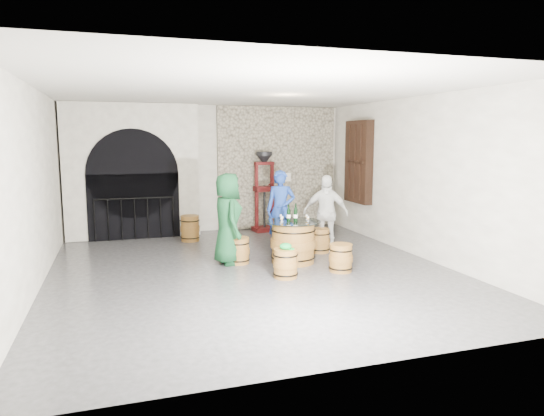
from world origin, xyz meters
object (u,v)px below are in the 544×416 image
object	(u,v)px
barrel_stool_far	(282,239)
wine_bottle_center	(296,215)
person_blue	(281,210)
corking_press	(264,185)
barrel_stool_near_left	(286,263)
barrel_stool_left	(239,251)
wine_bottle_left	(289,215)
side_barrel	(190,228)
barrel_table	(293,242)
barrel_stool_near_right	(341,258)
person_green	(228,219)
person_white	(326,213)
barrel_stool_right	(320,240)
wine_bottle_right	(296,213)

from	to	relation	value
barrel_stool_far	wine_bottle_center	xyz separation A→B (m)	(-0.11, -1.09, 0.69)
wine_bottle_center	person_blue	bearing A→B (deg)	83.93
corking_press	barrel_stool_near_left	bearing A→B (deg)	-108.07
barrel_stool_left	barrel_stool_far	xyz separation A→B (m)	(1.15, 0.78, 0.00)
wine_bottle_left	person_blue	bearing A→B (deg)	78.03
side_barrel	barrel_table	bearing A→B (deg)	-58.29
barrel_stool_left	barrel_table	bearing A→B (deg)	-14.22
barrel_stool_near_right	barrel_stool_near_left	xyz separation A→B (m)	(-1.07, -0.07, 0.00)
wine_bottle_center	barrel_stool_near_right	bearing A→B (deg)	-55.04
barrel_stool_left	barrel_stool_far	size ratio (longest dim) A/B	1.00
barrel_table	barrel_stool_far	distance (m)	1.06
barrel_stool_far	barrel_stool_near_right	xyz separation A→B (m)	(0.46, -1.90, 0.00)
barrel_stool_left	corking_press	distance (m)	3.44
person_green	wine_bottle_center	size ratio (longest dim) A/B	5.33
corking_press	person_white	bearing A→B (deg)	-82.27
barrel_table	corking_press	world-z (taller)	corking_press
barrel_stool_right	wine_bottle_left	bearing A→B (deg)	-145.07
wine_bottle_left	barrel_stool_near_left	bearing A→B (deg)	-112.61
person_blue	wine_bottle_center	distance (m)	1.28
barrel_stool_left	corking_press	world-z (taller)	corking_press
side_barrel	barrel_stool_right	bearing A→B (deg)	-38.79
barrel_table	barrel_stool_right	xyz separation A→B (m)	(0.83, 0.63, -0.15)
person_green	person_blue	xyz separation A→B (m)	(1.37, 0.91, -0.02)
barrel_stool_near_left	barrel_stool_far	bearing A→B (deg)	72.56
barrel_stool_far	side_barrel	size ratio (longest dim) A/B	0.83
person_green	person_white	distance (m)	2.27
barrel_stool_left	barrel_stool_right	world-z (taller)	same
person_blue	corking_press	size ratio (longest dim) A/B	0.83
wine_bottle_right	corking_press	distance (m)	3.18
person_green	person_blue	world-z (taller)	person_green
person_white	barrel_stool_near_right	bearing A→B (deg)	-74.87
barrel_stool_near_right	wine_bottle_right	world-z (taller)	wine_bottle_right
barrel_table	barrel_stool_right	world-z (taller)	barrel_table
wine_bottle_right	person_green	bearing A→B (deg)	170.46
person_green	wine_bottle_left	xyz separation A→B (m)	(1.11, -0.32, 0.07)
corking_press	barrel_table	bearing A→B (deg)	-103.25
barrel_stool_far	person_white	size ratio (longest dim) A/B	0.31
barrel_table	barrel_stool_far	size ratio (longest dim) A/B	2.10
barrel_stool_far	wine_bottle_center	bearing A→B (deg)	-95.82
barrel_stool_near_left	side_barrel	size ratio (longest dim) A/B	0.83
barrel_stool_near_right	person_green	world-z (taller)	person_green
barrel_stool_near_left	corking_press	bearing A→B (deg)	77.98
barrel_stool_right	barrel_stool_near_right	xyz separation A→B (m)	(-0.24, -1.49, 0.00)
wine_bottle_left	wine_bottle_right	bearing A→B (deg)	29.91
barrel_table	wine_bottle_center	distance (m)	0.54
wine_bottle_center	corking_press	bearing A→B (deg)	83.39
barrel_table	barrel_stool_near_left	size ratio (longest dim) A/B	2.10
barrel_stool_left	person_white	xyz separation A→B (m)	(2.03, 0.52, 0.56)
barrel_stool_left	person_blue	world-z (taller)	person_blue
person_green	person_blue	size ratio (longest dim) A/B	1.02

